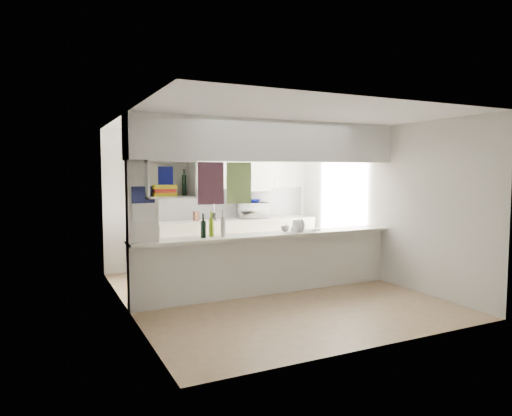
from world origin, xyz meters
TOP-DOWN VIEW (x-y plane):
  - floor at (0.00, 0.00)m, footprint 4.80×4.80m
  - ceiling at (0.00, 0.00)m, footprint 4.80×4.80m
  - wall_back at (0.00, 2.40)m, footprint 4.20×0.00m
  - wall_left at (-2.10, 0.00)m, footprint 0.00×4.80m
  - wall_right at (2.10, 0.00)m, footprint 0.00×4.80m
  - servery_partition at (-0.17, 0.00)m, footprint 4.20×0.50m
  - cubby_shelf at (-1.57, -0.06)m, footprint 0.65×0.35m
  - kitchen_run at (0.16, 2.14)m, footprint 3.60×0.63m
  - microwave at (0.74, 2.13)m, footprint 0.63×0.47m
  - bowl at (0.75, 2.12)m, footprint 0.25×0.25m
  - dish_rack at (0.52, -0.05)m, footprint 0.38×0.29m
  - cup at (0.24, -0.06)m, footprint 0.16×0.16m
  - wine_bottles at (-0.90, 0.01)m, footprint 0.38×0.16m
  - plastic_tubs at (0.52, 0.06)m, footprint 0.48×0.17m
  - utensil_jar at (-0.09, 2.15)m, footprint 0.10×0.10m
  - knife_block at (-0.43, 2.18)m, footprint 0.10×0.09m

SIDE VIEW (x-z plane):
  - floor at x=0.00m, z-range 0.00..0.00m
  - kitchen_run at x=0.16m, z-range -0.29..1.95m
  - plastic_tubs at x=0.52m, z-range 0.92..0.98m
  - cup at x=0.24m, z-range 0.94..1.03m
  - utensil_jar at x=-0.09m, z-range 0.92..1.06m
  - dish_rack at x=0.52m, z-range 0.90..1.10m
  - knife_block at x=-0.43m, z-range 0.92..1.10m
  - wine_bottles at x=-0.90m, z-range 0.87..1.25m
  - microwave at x=0.74m, z-range 0.92..1.24m
  - bowl at x=0.75m, z-range 1.24..1.30m
  - wall_back at x=0.00m, z-range -0.80..3.40m
  - wall_left at x=-2.10m, z-range -1.10..3.70m
  - wall_right at x=2.10m, z-range -1.10..3.70m
  - servery_partition at x=-0.17m, z-range 0.36..2.96m
  - cubby_shelf at x=-1.57m, z-range 1.46..1.96m
  - ceiling at x=0.00m, z-range 2.60..2.60m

